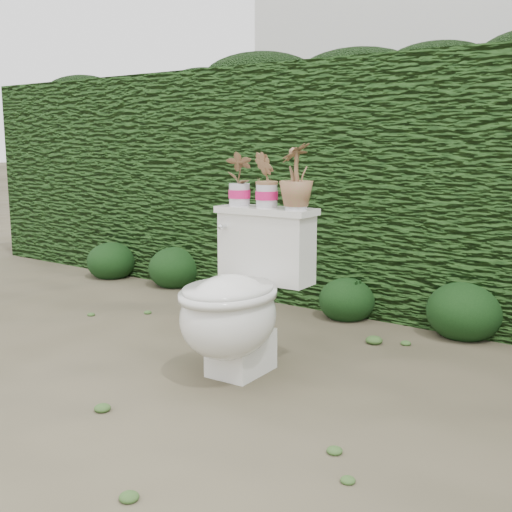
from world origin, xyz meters
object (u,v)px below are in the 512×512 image
Objects in this scene: potted_plant_left at (239,180)px; potted_plant_center at (267,181)px; toilet at (239,301)px; potted_plant_right at (296,178)px.

potted_plant_center is (0.16, 0.01, -0.00)m from potted_plant_left.
toilet is 2.63× the size of potted_plant_right.
potted_plant_center reaches higher than toilet.
potted_plant_left is 0.33m from potted_plant_right.
toilet is 0.64m from potted_plant_right.
potted_plant_center is 0.17m from potted_plant_right.
toilet is 3.07× the size of potted_plant_center.
potted_plant_right is (0.16, 0.01, 0.02)m from potted_plant_center.
potted_plant_left is 1.00× the size of potted_plant_center.
potted_plant_right is (0.33, 0.02, 0.02)m from potted_plant_left.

